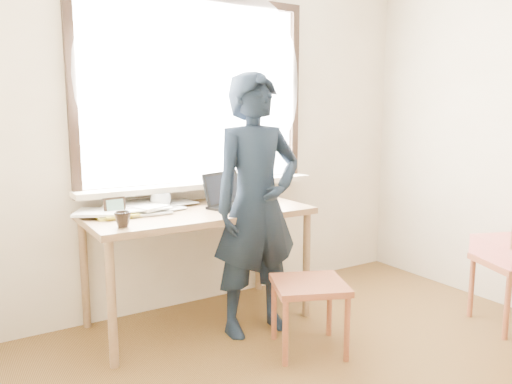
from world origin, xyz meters
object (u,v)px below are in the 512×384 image
laptop (231,199)px  mug_white (161,200)px  desk (198,222)px  work_chair (309,293)px  mug_dark (123,219)px  person (257,205)px

laptop → mug_white: laptop is taller
desk → work_chair: bearing=-62.1°
desk → mug_dark: 0.65m
mug_white → person: bearing=-48.0°
desk → work_chair: 0.91m
laptop → mug_dark: (-0.83, -0.21, -0.01)m
laptop → work_chair: bearing=-78.0°
mug_white → work_chair: (0.58, -0.93, -0.49)m
mug_white → mug_dark: bearing=-133.1°
desk → person: person is taller
laptop → mug_white: 0.48m
mug_white → person: size_ratio=0.08×
person → work_chair: bearing=-72.5°
mug_white → work_chair: bearing=-58.1°
laptop → mug_dark: 0.86m
desk → person: size_ratio=0.87×
work_chair → laptop: bearing=102.0°
desk → laptop: bearing=-7.5°
mug_dark → work_chair: size_ratio=0.17×
work_chair → person: (-0.12, 0.42, 0.49)m
laptop → desk: bearing=172.5°
mug_dark → person: size_ratio=0.06×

